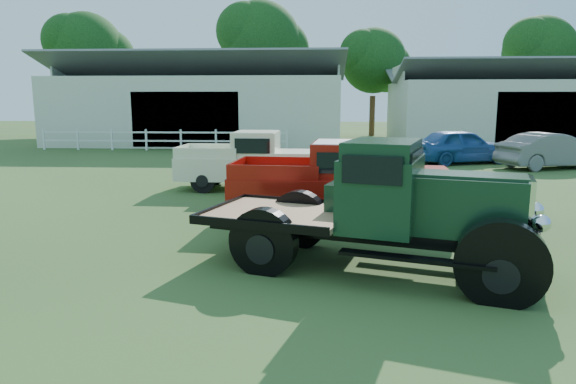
# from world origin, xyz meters

# --- Properties ---
(ground) EXTENTS (120.00, 120.00, 0.00)m
(ground) POSITION_xyz_m (0.00, 0.00, 0.00)
(ground) COLOR #2E451D
(shed_left) EXTENTS (18.80, 10.20, 5.60)m
(shed_left) POSITION_xyz_m (-7.00, 26.00, 2.80)
(shed_left) COLOR beige
(shed_left) RESTS_ON ground
(shed_right) EXTENTS (16.80, 9.20, 5.20)m
(shed_right) POSITION_xyz_m (14.00, 27.00, 2.60)
(shed_right) COLOR beige
(shed_right) RESTS_ON ground
(fence_rail) EXTENTS (14.20, 0.16, 1.20)m
(fence_rail) POSITION_xyz_m (-8.00, 20.00, 0.60)
(fence_rail) COLOR white
(fence_rail) RESTS_ON ground
(tree_a) EXTENTS (6.30, 6.30, 10.50)m
(tree_a) POSITION_xyz_m (-18.00, 33.00, 5.25)
(tree_a) COLOR black
(tree_a) RESTS_ON ground
(tree_b) EXTENTS (6.90, 6.90, 11.50)m
(tree_b) POSITION_xyz_m (-4.00, 34.00, 5.75)
(tree_b) COLOR black
(tree_b) RESTS_ON ground
(tree_c) EXTENTS (5.40, 5.40, 9.00)m
(tree_c) POSITION_xyz_m (5.00, 33.00, 4.50)
(tree_c) COLOR black
(tree_c) RESTS_ON ground
(tree_d) EXTENTS (6.00, 6.00, 10.00)m
(tree_d) POSITION_xyz_m (18.00, 34.00, 5.00)
(tree_d) COLOR black
(tree_d) RESTS_ON ground
(vintage_flatbed) EXTENTS (5.89, 3.72, 2.18)m
(vintage_flatbed) POSITION_xyz_m (1.73, -0.23, 1.09)
(vintage_flatbed) COLOR #153321
(vintage_flatbed) RESTS_ON ground
(red_pickup) EXTENTS (5.34, 2.42, 1.89)m
(red_pickup) POSITION_xyz_m (1.28, 3.28, 0.95)
(red_pickup) COLOR #9A120A
(red_pickup) RESTS_ON ground
(white_pickup) EXTENTS (4.98, 2.05, 1.81)m
(white_pickup) POSITION_xyz_m (-1.28, 7.51, 0.90)
(white_pickup) COLOR beige
(white_pickup) RESTS_ON ground
(misc_car_blue) EXTENTS (4.94, 3.21, 1.56)m
(misc_car_blue) POSITION_xyz_m (7.14, 14.83, 0.78)
(misc_car_blue) COLOR #254F8D
(misc_car_blue) RESTS_ON ground
(misc_car_grey) EXTENTS (4.75, 2.93, 1.48)m
(misc_car_grey) POSITION_xyz_m (10.45, 13.28, 0.74)
(misc_car_grey) COLOR slate
(misc_car_grey) RESTS_ON ground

